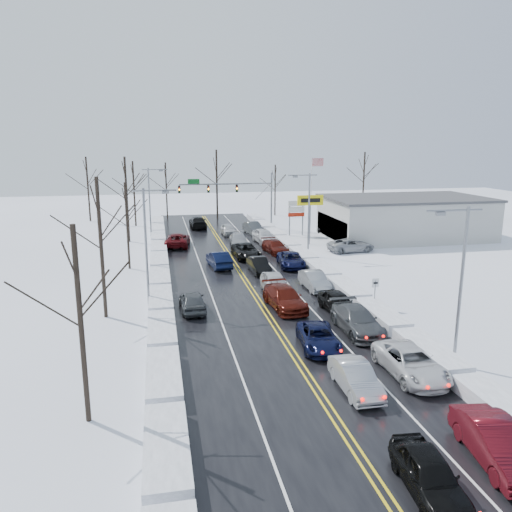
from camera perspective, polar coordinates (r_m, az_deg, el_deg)
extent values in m
plane|color=white|center=(43.83, -0.88, -3.34)|extent=(160.00, 160.00, 0.00)
cube|color=black|center=(45.73, -1.33, -2.64)|extent=(14.00, 84.00, 0.01)
cube|color=white|center=(45.10, -10.90, -3.11)|extent=(1.78, 72.00, 0.78)
cube|color=white|center=(47.57, 7.73, -2.14)|extent=(1.78, 72.00, 0.78)
cylinder|color=slate|center=(71.70, 1.78, 6.33)|extent=(0.24, 0.24, 8.00)
cylinder|color=slate|center=(70.28, -3.43, 8.23)|extent=(13.00, 0.18, 0.18)
cylinder|color=slate|center=(71.29, 0.84, 7.43)|extent=(2.33, 0.10, 2.33)
cube|color=#0C591E|center=(69.78, -7.14, 8.44)|extent=(1.60, 0.08, 0.70)
cube|color=black|center=(70.55, -2.21, 7.73)|extent=(0.32, 0.25, 1.05)
sphere|color=#3F0705|center=(70.37, -2.19, 7.96)|extent=(0.20, 0.20, 0.20)
sphere|color=orange|center=(70.40, -2.19, 7.72)|extent=(0.22, 0.22, 0.22)
sphere|color=black|center=(70.42, -2.18, 7.47)|extent=(0.20, 0.20, 0.20)
cube|color=black|center=(70.04, -5.47, 7.64)|extent=(0.32, 0.25, 1.05)
sphere|color=#3F0705|center=(69.85, -5.46, 7.87)|extent=(0.20, 0.20, 0.20)
sphere|color=orange|center=(69.88, -5.45, 7.63)|extent=(0.22, 0.22, 0.22)
sphere|color=black|center=(69.91, -5.45, 7.38)|extent=(0.20, 0.20, 0.20)
cube|color=black|center=(69.75, -8.77, 7.53)|extent=(0.32, 0.25, 1.05)
sphere|color=#3F0705|center=(69.57, -8.77, 7.76)|extent=(0.20, 0.20, 0.20)
sphere|color=orange|center=(69.59, -8.76, 7.51)|extent=(0.22, 0.22, 0.22)
sphere|color=black|center=(69.62, -8.75, 7.27)|extent=(0.20, 0.20, 0.20)
cylinder|color=slate|center=(60.90, 6.15, 3.93)|extent=(0.20, 0.20, 5.60)
cube|color=yellow|center=(60.55, 6.21, 6.36)|extent=(3.20, 0.30, 1.20)
cube|color=black|center=(60.39, 6.26, 6.34)|extent=(2.40, 0.04, 0.50)
cylinder|color=slate|center=(66.47, 3.86, 4.04)|extent=(0.16, 0.16, 4.00)
cylinder|color=slate|center=(66.95, 5.35, 4.07)|extent=(0.16, 0.16, 4.00)
cube|color=white|center=(66.39, 4.64, 6.02)|extent=(2.20, 0.22, 0.70)
cube|color=white|center=(66.49, 4.63, 5.33)|extent=(2.20, 0.22, 0.70)
cube|color=#A91F0D|center=(66.58, 4.62, 4.74)|extent=(2.20, 0.22, 0.50)
cylinder|color=slate|center=(38.58, 13.42, -4.29)|extent=(0.08, 0.08, 2.20)
cube|color=white|center=(38.32, 13.49, -3.01)|extent=(0.55, 0.05, 0.70)
cube|color=black|center=(38.29, 13.51, -3.02)|extent=(0.35, 0.02, 0.15)
cylinder|color=silver|center=(75.21, 6.31, 7.34)|extent=(0.14, 0.14, 10.00)
cube|color=#B6B6B1|center=(67.95, 16.60, 4.15)|extent=(20.00, 12.00, 5.00)
cube|color=#262628|center=(64.09, 8.63, 3.22)|extent=(0.10, 11.00, 2.80)
cube|color=#3F3F42|center=(67.62, 16.75, 6.36)|extent=(20.40, 12.40, 0.30)
cylinder|color=slate|center=(29.41, 22.36, -3.45)|extent=(0.18, 0.18, 9.00)
cylinder|color=slate|center=(28.13, 21.75, 4.86)|extent=(3.20, 0.12, 0.12)
cube|color=slate|center=(27.72, 20.32, 4.56)|extent=(0.50, 0.25, 0.18)
cylinder|color=slate|center=(54.39, 6.05, 4.66)|extent=(0.18, 0.18, 9.00)
cylinder|color=slate|center=(53.71, 5.34, 9.18)|extent=(3.20, 0.12, 0.12)
cube|color=slate|center=(53.50, 4.50, 9.02)|extent=(0.50, 0.25, 0.18)
cylinder|color=slate|center=(38.21, -12.44, 0.86)|extent=(0.18, 0.18, 9.00)
cylinder|color=slate|center=(37.55, -11.54, 7.35)|extent=(3.20, 0.12, 0.12)
cube|color=slate|center=(37.57, -10.30, 7.17)|extent=(0.50, 0.25, 0.18)
cylinder|color=slate|center=(65.86, -12.06, 5.89)|extent=(0.18, 0.18, 9.00)
cylinder|color=slate|center=(65.48, -11.53, 9.66)|extent=(3.20, 0.12, 0.12)
cube|color=slate|center=(65.49, -10.81, 9.56)|extent=(0.50, 0.25, 0.18)
cylinder|color=#2D231C|center=(23.04, -19.36, -7.65)|extent=(0.24, 0.24, 9.00)
cylinder|color=#2D231C|center=(36.35, -17.26, 0.77)|extent=(0.27, 0.27, 10.00)
cylinder|color=#2D231C|center=(50.13, -14.50, 3.31)|extent=(0.23, 0.23, 8.50)
cylinder|color=#2D231C|center=(63.88, -14.54, 6.23)|extent=(0.28, 0.28, 10.50)
cylinder|color=#2D231C|center=(75.83, -13.74, 6.90)|extent=(0.25, 0.25, 9.50)
cylinder|color=#2D231C|center=(82.38, -18.64, 7.23)|extent=(0.27, 0.27, 10.00)
cylinder|color=#2D231C|center=(82.77, -10.20, 7.38)|extent=(0.24, 0.24, 9.00)
cylinder|color=#2D231C|center=(81.23, -4.50, 8.15)|extent=(0.29, 0.29, 11.00)
cylinder|color=#2D231C|center=(84.57, 2.20, 7.52)|extent=(0.23, 0.23, 8.50)
cylinder|color=#2D231C|center=(90.00, 12.19, 8.21)|extent=(0.28, 0.28, 10.50)
imported|color=black|center=(20.82, 19.02, -24.13)|extent=(2.10, 4.44, 1.46)
imported|color=#A4A7AC|center=(26.65, 11.23, -14.85)|extent=(1.54, 4.36, 1.43)
imported|color=black|center=(31.28, 7.13, -10.32)|extent=(2.73, 4.98, 1.32)
imported|color=#4A1109|center=(38.01, 3.27, -5.95)|extent=(2.74, 5.74, 1.61)
imported|color=silver|center=(41.70, 2.13, -4.21)|extent=(2.17, 4.95, 1.66)
imported|color=black|center=(47.96, 0.32, -1.90)|extent=(1.75, 4.49, 1.46)
imported|color=black|center=(53.92, -1.11, -0.22)|extent=(2.79, 5.62, 1.53)
imported|color=#9C9EA3|center=(60.50, -2.02, 1.24)|extent=(2.38, 5.09, 1.44)
imported|color=silver|center=(67.40, -3.17, 2.45)|extent=(1.81, 4.31, 1.46)
imported|color=#510A13|center=(23.26, 25.59, -20.43)|extent=(2.34, 5.11, 1.63)
imported|color=silver|center=(28.87, 17.19, -12.91)|extent=(2.55, 5.43, 1.50)
imported|color=#434649|center=(34.08, 11.42, -8.48)|extent=(2.30, 5.59, 1.62)
imported|color=black|center=(37.50, 9.30, -6.38)|extent=(2.08, 4.63, 1.54)
imported|color=#94989C|center=(43.00, 6.67, -3.75)|extent=(1.69, 4.60, 1.51)
imported|color=black|center=(50.27, 4.01, -1.23)|extent=(2.87, 5.36, 1.43)
imported|color=#450F09|center=(56.36, 2.20, 0.36)|extent=(2.61, 5.13, 1.42)
imported|color=silver|center=(61.98, 0.89, 1.53)|extent=(2.50, 5.22, 1.72)
imported|color=#434649|center=(67.92, -0.33, 2.55)|extent=(2.31, 5.06, 1.61)
imported|color=black|center=(50.10, -4.24, -1.28)|extent=(2.25, 5.07, 1.62)
imported|color=#540B0F|center=(60.56, -8.92, 1.10)|extent=(3.42, 6.09, 1.61)
imported|color=black|center=(73.01, -6.63, 3.20)|extent=(2.38, 5.78, 1.67)
imported|color=#434649|center=(37.65, -7.25, -6.23)|extent=(1.93, 4.50, 1.51)
imported|color=#999CA1|center=(58.01, 10.78, 0.50)|extent=(5.61, 3.04, 1.49)
imported|color=#46484B|center=(63.93, 11.47, 1.62)|extent=(2.61, 5.61, 1.59)
imported|color=black|center=(67.87, 8.33, 2.40)|extent=(2.32, 4.68, 1.53)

